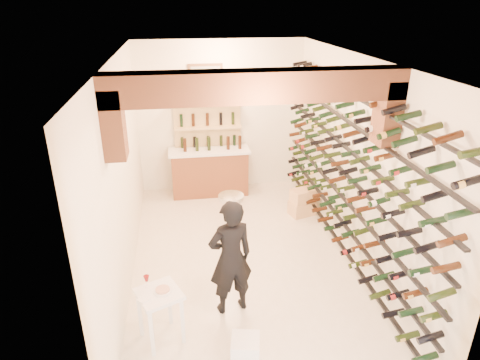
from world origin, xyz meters
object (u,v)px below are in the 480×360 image
Objects in this scene: back_counter at (210,170)px; tasting_table at (159,301)px; crate_lower at (302,208)px; person at (231,258)px; white_stool at (245,353)px; chrome_barstool at (231,215)px; wine_rack at (341,167)px.

back_counter is 4.30m from tasting_table.
crate_lower is at bearing 24.15° from tasting_table.
tasting_table is (-0.97, -4.19, 0.05)m from back_counter.
back_counter is 3.78m from person.
tasting_table is 2.16× the size of white_stool.
person reaches higher than chrome_barstool.
back_counter is at bearing 95.62° from chrome_barstool.
white_stool is at bearing -130.86° from wine_rack.
back_counter is at bearing 124.66° from wine_rack.
crate_lower is (1.74, 2.51, -0.68)m from person.
white_stool is at bearing -115.93° from crate_lower.
tasting_table is 1.19m from white_stool.
crate_lower is (1.70, -1.26, -0.39)m from back_counter.
wine_rack reaches higher than chrome_barstool.
chrome_barstool is at bearing -153.32° from crate_lower.
white_stool is 0.85× the size of crate_lower.
back_counter is 4.25× the size of white_stool.
crate_lower is (2.67, 2.93, -0.44)m from tasting_table.
white_stool is 3.91m from crate_lower.
tasting_table reaches higher than white_stool.
person is (-0.03, 1.01, 0.62)m from white_stool.
chrome_barstool is (0.21, 2.76, 0.31)m from white_stool.
white_stool is (0.96, -0.59, -0.38)m from tasting_table.
crate_lower is at bearing 64.07° from white_stool.
back_counter is (-1.83, 2.65, -1.02)m from wine_rack.
wine_rack is at bearing -21.20° from chrome_barstool.
white_stool is at bearing -55.02° from tasting_table.
crate_lower is (-0.13, 1.39, -1.41)m from wine_rack.
wine_rack is 3.34m from tasting_table.
wine_rack is 3.35× the size of back_counter.
back_counter is at bearing 89.90° from white_stool.
tasting_table is at bearing -132.32° from crate_lower.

